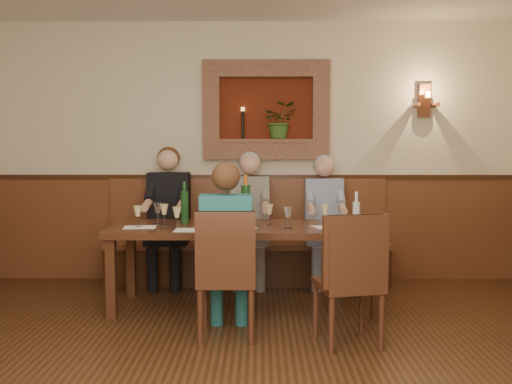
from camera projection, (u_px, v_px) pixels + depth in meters
room_shell at (236, 71)px, 3.20m from camera, size 6.04×6.04×2.82m
wainscoting at (236, 298)px, 3.31m from camera, size 6.02×6.02×1.15m
wall_niche at (270, 114)px, 6.14m from camera, size 1.36×0.30×1.06m
wall_sconce at (425, 101)px, 6.10m from camera, size 0.25×0.20×0.35m
dining_table at (245, 234)px, 5.14m from camera, size 2.40×0.90×0.75m
bench at (247, 252)px, 6.11m from camera, size 3.00×0.45×1.11m
chair_near_left at (227, 300)px, 4.36m from camera, size 0.44×0.44×1.00m
chair_near_right at (349, 306)px, 4.20m from camera, size 0.52×0.52×0.99m
person_bench_left at (168, 228)px, 5.99m from camera, size 0.43×0.53×1.46m
person_bench_mid at (250, 230)px, 5.99m from camera, size 0.41×0.50×1.40m
person_bench_right at (324, 232)px, 5.98m from camera, size 0.40×0.49×1.37m
person_chair_front at (227, 265)px, 4.38m from camera, size 0.39×0.48×1.35m
spittoon_bucket at (230, 210)px, 5.13m from camera, size 0.30×0.30×0.27m
wine_bottle_green_a at (246, 204)px, 5.15m from camera, size 0.11×0.11×0.45m
wine_bottle_green_b at (185, 206)px, 5.31m from camera, size 0.09×0.09×0.39m
water_bottle at (356, 215)px, 4.79m from camera, size 0.07×0.07×0.34m
tasting_sheet_a at (140, 227)px, 5.03m from camera, size 0.30×0.23×0.00m
tasting_sheet_b at (239, 227)px, 5.01m from camera, size 0.33×0.29×0.00m
tasting_sheet_c at (329, 227)px, 5.05m from camera, size 0.33×0.27×0.00m
tasting_sheet_d at (194, 230)px, 4.86m from camera, size 0.32×0.23×0.00m
wine_glass_0 at (138, 216)px, 5.04m from camera, size 0.08×0.08×0.19m
wine_glass_1 at (158, 213)px, 5.29m from camera, size 0.08×0.08×0.19m
wine_glass_2 at (177, 218)px, 4.95m from camera, size 0.08×0.08×0.19m
wine_glass_3 at (217, 213)px, 5.26m from camera, size 0.08×0.08×0.19m
wine_glass_4 at (247, 218)px, 4.96m from camera, size 0.08×0.08×0.19m
wine_glass_5 at (269, 215)px, 5.17m from camera, size 0.08×0.08×0.19m
wine_glass_6 at (288, 217)px, 4.96m from camera, size 0.08×0.08×0.19m
wine_glass_7 at (325, 214)px, 5.18m from camera, size 0.08×0.08×0.19m
wine_glass_8 at (357, 218)px, 4.92m from camera, size 0.08×0.08×0.19m
wine_glass_9 at (216, 220)px, 4.80m from camera, size 0.08×0.08×0.19m
wine_glass_10 at (164, 214)px, 5.17m from camera, size 0.08×0.08×0.19m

